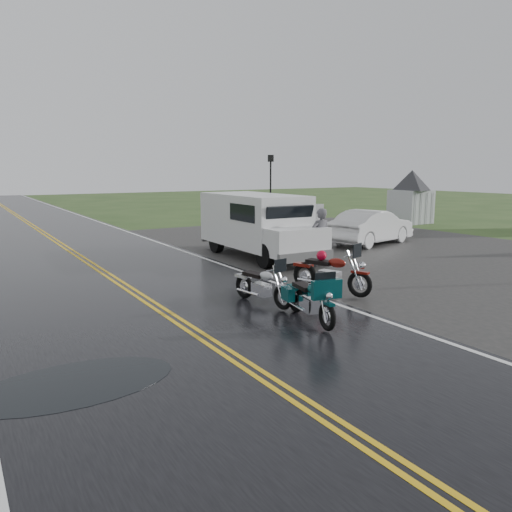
# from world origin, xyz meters

# --- Properties ---
(ground) EXTENTS (120.00, 120.00, 0.00)m
(ground) POSITION_xyz_m (0.00, 0.00, 0.00)
(ground) COLOR #2D471E
(ground) RESTS_ON ground
(road) EXTENTS (8.00, 100.00, 0.04)m
(road) POSITION_xyz_m (0.00, 10.00, 0.02)
(road) COLOR black
(road) RESTS_ON ground
(parking_pad) EXTENTS (14.00, 24.00, 0.03)m
(parking_pad) POSITION_xyz_m (11.00, 5.00, 0.01)
(parking_pad) COLOR black
(parking_pad) RESTS_ON ground
(visitor_center) EXTENTS (16.00, 10.00, 4.80)m
(visitor_center) POSITION_xyz_m (20.00, 12.00, 2.40)
(visitor_center) COLOR #A8AAAD
(visitor_center) RESTS_ON ground
(motorcycle_red) EXTENTS (1.52, 2.43, 1.35)m
(motorcycle_red) POSITION_xyz_m (4.65, 0.03, 0.67)
(motorcycle_red) COLOR #62110B
(motorcycle_red) RESTS_ON ground
(motorcycle_teal) EXTENTS (1.09, 2.11, 1.19)m
(motorcycle_teal) POSITION_xyz_m (2.27, -1.59, 0.59)
(motorcycle_teal) COLOR #05393C
(motorcycle_teal) RESTS_ON ground
(motorcycle_silver) EXTENTS (0.99, 2.05, 1.16)m
(motorcycle_silver) POSITION_xyz_m (2.37, 0.13, 0.58)
(motorcycle_silver) COLOR #AAADB2
(motorcycle_silver) RESTS_ON ground
(van_white) EXTENTS (2.41, 6.14, 2.39)m
(van_white) POSITION_xyz_m (4.75, 4.57, 1.20)
(van_white) COLOR silver
(van_white) RESTS_ON ground
(person_at_van) EXTENTS (0.74, 0.51, 1.95)m
(person_at_van) POSITION_xyz_m (6.49, 3.92, 0.97)
(person_at_van) COLOR #525156
(person_at_van) RESTS_ON ground
(sedan_white) EXTENTS (4.76, 2.59, 1.49)m
(sedan_white) POSITION_xyz_m (11.63, 6.74, 0.74)
(sedan_white) COLOR silver
(sedan_white) RESTS_ON ground
(lamp_post_far_right) EXTENTS (0.35, 0.35, 4.11)m
(lamp_post_far_right) POSITION_xyz_m (12.00, 15.38, 2.06)
(lamp_post_far_right) COLOR black
(lamp_post_far_right) RESTS_ON ground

